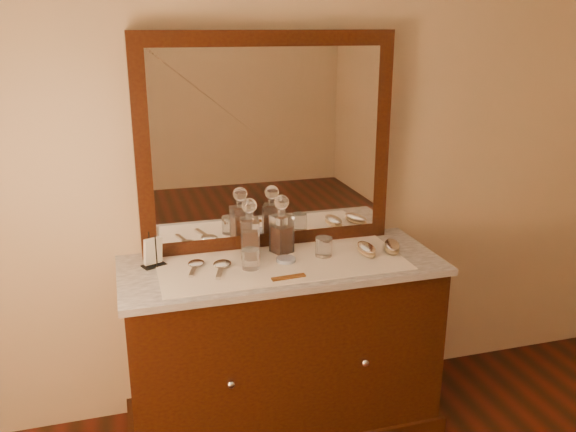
% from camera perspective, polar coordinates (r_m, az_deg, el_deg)
% --- Properties ---
extents(dresser_cabinet, '(1.40, 0.55, 0.82)m').
position_cam_1_polar(dresser_cabinet, '(2.91, -0.57, -12.46)').
color(dresser_cabinet, black).
rests_on(dresser_cabinet, floor).
extents(dresser_plinth, '(1.46, 0.59, 0.08)m').
position_cam_1_polar(dresser_plinth, '(3.11, -0.54, -18.36)').
color(dresser_plinth, black).
rests_on(dresser_plinth, floor).
extents(knob_left, '(0.04, 0.04, 0.04)m').
position_cam_1_polar(knob_left, '(2.60, -5.42, -15.60)').
color(knob_left, silver).
rests_on(knob_left, dresser_cabinet).
extents(knob_right, '(0.04, 0.04, 0.04)m').
position_cam_1_polar(knob_right, '(2.75, 7.31, -13.61)').
color(knob_right, silver).
rests_on(knob_right, dresser_cabinet).
extents(marble_top, '(1.44, 0.59, 0.03)m').
position_cam_1_polar(marble_top, '(2.72, -0.59, -4.70)').
color(marble_top, white).
rests_on(marble_top, dresser_cabinet).
extents(mirror_frame, '(1.20, 0.08, 1.00)m').
position_cam_1_polar(mirror_frame, '(2.80, -1.99, 6.95)').
color(mirror_frame, black).
rests_on(mirror_frame, marble_top).
extents(mirror_glass, '(1.06, 0.01, 0.86)m').
position_cam_1_polar(mirror_glass, '(2.77, -1.82, 6.82)').
color(mirror_glass, white).
rests_on(mirror_glass, marble_top).
extents(lace_runner, '(1.10, 0.45, 0.00)m').
position_cam_1_polar(lace_runner, '(2.70, -0.48, -4.53)').
color(lace_runner, white).
rests_on(lace_runner, marble_top).
extents(pin_dish, '(0.09, 0.09, 0.02)m').
position_cam_1_polar(pin_dish, '(2.72, -0.21, -4.15)').
color(pin_dish, white).
rests_on(pin_dish, lace_runner).
extents(comb, '(0.15, 0.04, 0.01)m').
position_cam_1_polar(comb, '(2.54, 0.06, -5.81)').
color(comb, brown).
rests_on(comb, lace_runner).
extents(napkin_rack, '(0.12, 0.10, 0.15)m').
position_cam_1_polar(napkin_rack, '(2.72, -12.65, -3.45)').
color(napkin_rack, black).
rests_on(napkin_rack, marble_top).
extents(decanter_left, '(0.10, 0.10, 0.28)m').
position_cam_1_polar(decanter_left, '(2.74, -3.64, -1.73)').
color(decanter_left, maroon).
rests_on(decanter_left, lace_runner).
extents(decanter_right, '(0.11, 0.11, 0.28)m').
position_cam_1_polar(decanter_right, '(2.79, -0.61, -1.36)').
color(decanter_right, maroon).
rests_on(decanter_right, lace_runner).
extents(brush_near, '(0.08, 0.16, 0.04)m').
position_cam_1_polar(brush_near, '(2.82, 7.43, -3.12)').
color(brush_near, '#9C835F').
rests_on(brush_near, lace_runner).
extents(brush_far, '(0.12, 0.17, 0.04)m').
position_cam_1_polar(brush_far, '(2.87, 9.82, -2.87)').
color(brush_far, '#9C835F').
rests_on(brush_far, lace_runner).
extents(hand_mirror_outer, '(0.10, 0.19, 0.02)m').
position_cam_1_polar(hand_mirror_outer, '(2.69, -8.74, -4.58)').
color(hand_mirror_outer, silver).
rests_on(hand_mirror_outer, lace_runner).
extents(hand_mirror_inner, '(0.11, 0.21, 0.02)m').
position_cam_1_polar(hand_mirror_inner, '(2.67, -6.28, -4.67)').
color(hand_mirror_inner, silver).
rests_on(hand_mirror_inner, lace_runner).
extents(tumblers, '(0.43, 0.13, 0.09)m').
position_cam_1_polar(tumblers, '(2.70, 0.02, -3.48)').
color(tumblers, white).
rests_on(tumblers, lace_runner).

